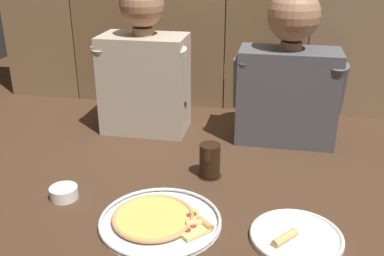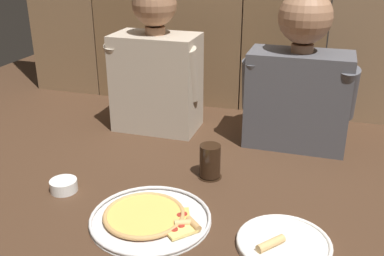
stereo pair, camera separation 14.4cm
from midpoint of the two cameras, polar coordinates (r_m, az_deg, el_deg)
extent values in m
plane|color=#422B1C|center=(1.43, -3.06, -8.28)|extent=(3.20, 3.20, 0.00)
cylinder|color=silver|center=(1.30, -7.31, -11.91)|extent=(0.35, 0.35, 0.01)
torus|color=silver|center=(1.30, -7.32, -11.62)|extent=(0.35, 0.35, 0.01)
cylinder|color=#B23823|center=(1.31, -8.17, -11.47)|extent=(0.23, 0.23, 0.00)
cylinder|color=#EABC56|center=(1.31, -8.19, -11.29)|extent=(0.22, 0.22, 0.01)
torus|color=tan|center=(1.31, -8.19, -11.29)|extent=(0.24, 0.24, 0.01)
cube|color=#EABC56|center=(1.30, -3.31, -11.34)|extent=(0.07, 0.09, 0.01)
cylinder|color=tan|center=(1.27, -3.07, -12.13)|extent=(0.05, 0.04, 0.02)
cylinder|color=#A3281E|center=(1.30, -3.08, -11.00)|extent=(0.02, 0.02, 0.00)
cylinder|color=#A3281E|center=(1.30, -3.52, -11.14)|extent=(0.02, 0.02, 0.00)
cube|color=#F4D170|center=(1.25, -3.25, -13.00)|extent=(0.10, 0.10, 0.01)
cylinder|color=tan|center=(1.26, -1.67, -12.18)|extent=(0.06, 0.05, 0.02)
cylinder|color=#A3281E|center=(1.26, -3.23, -12.42)|extent=(0.02, 0.02, 0.00)
cylinder|color=#A3281E|center=(1.24, -4.04, -12.94)|extent=(0.02, 0.02, 0.00)
cylinder|color=white|center=(1.25, 9.86, -13.68)|extent=(0.25, 0.25, 0.01)
torus|color=white|center=(1.24, 9.88, -13.46)|extent=(0.25, 0.25, 0.01)
cylinder|color=tan|center=(1.21, 8.36, -13.78)|extent=(0.07, 0.08, 0.02)
cylinder|color=black|center=(1.53, -0.47, -6.08)|extent=(0.08, 0.08, 0.01)
cylinder|color=black|center=(1.50, -0.47, -4.12)|extent=(0.07, 0.07, 0.11)
cylinder|color=white|center=(1.47, -18.78, -7.90)|extent=(0.09, 0.09, 0.04)
cylinder|color=#B23823|center=(1.47, -18.82, -7.58)|extent=(0.07, 0.07, 0.02)
cube|color=#B2A38E|center=(1.85, -8.25, 5.55)|extent=(0.34, 0.21, 0.40)
cylinder|color=#9E7051|center=(1.80, -8.64, 12.06)|extent=(0.08, 0.08, 0.03)
sphere|color=#9E7051|center=(1.78, -8.83, 15.29)|extent=(0.17, 0.17, 0.17)
sphere|color=brown|center=(1.79, -8.72, 15.76)|extent=(0.16, 0.16, 0.16)
cylinder|color=#B2A38E|center=(1.85, -13.20, 7.13)|extent=(0.08, 0.14, 0.23)
cylinder|color=#B2A38E|center=(1.75, -4.08, 6.80)|extent=(0.08, 0.13, 0.23)
cube|color=#4C4C51|center=(1.76, 9.72, 3.97)|extent=(0.38, 0.19, 0.37)
cylinder|color=#9E7051|center=(1.70, 10.16, 10.27)|extent=(0.08, 0.08, 0.03)
sphere|color=#9E7051|center=(1.68, 10.43, 13.96)|extent=(0.19, 0.19, 0.19)
sphere|color=brown|center=(1.70, 10.47, 14.51)|extent=(0.18, 0.18, 0.18)
cylinder|color=#4C4C51|center=(1.71, 4.13, 5.68)|extent=(0.08, 0.12, 0.21)
cylinder|color=#4C4C51|center=(1.71, 15.46, 4.85)|extent=(0.08, 0.14, 0.21)
camera|label=1|loc=(0.07, -92.86, -1.20)|focal=41.85mm
camera|label=2|loc=(0.07, 87.14, 1.20)|focal=41.85mm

